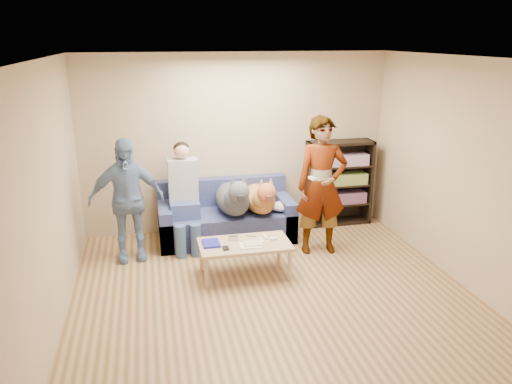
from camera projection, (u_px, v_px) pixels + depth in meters
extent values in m
plane|color=brown|center=(280.00, 308.00, 5.37)|extent=(5.00, 5.00, 0.00)
plane|color=white|center=(284.00, 59.00, 4.59)|extent=(5.00, 5.00, 0.00)
plane|color=tan|center=(237.00, 143.00, 7.31)|extent=(4.50, 0.00, 4.50)
plane|color=tan|center=(405.00, 332.00, 2.65)|extent=(4.50, 0.00, 4.50)
plane|color=tan|center=(43.00, 210.00, 4.52)|extent=(0.00, 5.00, 5.00)
plane|color=tan|center=(480.00, 180.00, 5.45)|extent=(0.00, 5.00, 5.00)
ellipsoid|color=#A2A2A7|center=(282.00, 206.00, 7.10)|extent=(0.35, 0.30, 0.12)
imported|color=gray|center=(322.00, 186.00, 6.55)|extent=(0.71, 0.50, 1.84)
imported|color=#7186B6|center=(127.00, 200.00, 6.35)|extent=(0.98, 0.48, 1.62)
cube|color=white|center=(312.00, 178.00, 6.27)|extent=(0.07, 0.13, 0.03)
cube|color=#1B1C95|center=(211.00, 243.00, 5.98)|extent=(0.20, 0.26, 0.03)
cube|color=white|center=(250.00, 245.00, 5.93)|extent=(0.26, 0.20, 0.02)
cube|color=#B8B793|center=(252.00, 243.00, 5.95)|extent=(0.22, 0.17, 0.01)
cube|color=#B3B2B7|center=(233.00, 238.00, 6.09)|extent=(0.11, 0.06, 0.05)
cube|color=white|center=(265.00, 237.00, 6.16)|extent=(0.04, 0.13, 0.03)
cube|color=silver|center=(273.00, 239.00, 6.10)|extent=(0.09, 0.06, 0.03)
cylinder|color=white|center=(261.00, 241.00, 6.03)|extent=(0.07, 0.07, 0.02)
cylinder|color=white|center=(260.00, 239.00, 6.11)|extent=(0.07, 0.07, 0.02)
cylinder|color=#C4691B|center=(246.00, 248.00, 5.86)|extent=(0.13, 0.06, 0.01)
cylinder|color=black|center=(251.00, 236.00, 6.21)|extent=(0.13, 0.08, 0.01)
cube|color=black|center=(226.00, 248.00, 5.85)|extent=(0.07, 0.12, 0.02)
cube|color=#515B93|center=(226.00, 225.00, 7.17)|extent=(1.90, 0.85, 0.42)
cube|color=#515B93|center=(222.00, 191.00, 7.36)|extent=(1.90, 0.18, 0.40)
cube|color=#515B93|center=(165.00, 224.00, 6.97)|extent=(0.18, 0.85, 0.58)
cube|color=#515B93|center=(284.00, 215.00, 7.32)|extent=(0.18, 0.85, 0.58)
cube|color=#425693|center=(185.00, 209.00, 6.88)|extent=(0.40, 0.38, 0.22)
cylinder|color=#436994|center=(181.00, 242.00, 6.56)|extent=(0.14, 0.14, 0.47)
cylinder|color=#3D5A86|center=(196.00, 241.00, 6.60)|extent=(0.14, 0.14, 0.47)
cube|color=#B7B7BC|center=(183.00, 180.00, 6.85)|extent=(0.40, 0.24, 0.58)
sphere|color=#DA9B83|center=(182.00, 151.00, 6.73)|extent=(0.21, 0.21, 0.21)
ellipsoid|color=black|center=(181.00, 148.00, 6.75)|extent=(0.22, 0.22, 0.19)
ellipsoid|color=#484A51|center=(232.00, 199.00, 7.01)|extent=(0.46, 0.96, 0.40)
sphere|color=#474750|center=(237.00, 199.00, 6.68)|extent=(0.35, 0.35, 0.35)
sphere|color=#53555F|center=(239.00, 192.00, 6.47)|extent=(0.28, 0.28, 0.28)
cube|color=black|center=(241.00, 198.00, 6.37)|extent=(0.09, 0.13, 0.08)
cone|color=#4B4F55|center=(233.00, 181.00, 6.44)|extent=(0.09, 0.09, 0.13)
cone|color=#52555D|center=(244.00, 180.00, 6.46)|extent=(0.09, 0.09, 0.13)
cylinder|color=#4B4F55|center=(228.00, 192.00, 7.42)|extent=(0.05, 0.31, 0.18)
ellipsoid|color=#C3703B|center=(259.00, 199.00, 7.07)|extent=(0.42, 0.88, 0.37)
sphere|color=#BA7B38|center=(264.00, 199.00, 6.77)|extent=(0.32, 0.32, 0.32)
sphere|color=#C15F3A|center=(267.00, 192.00, 6.57)|extent=(0.26, 0.26, 0.26)
cube|color=#542A1C|center=(269.00, 198.00, 6.48)|extent=(0.08, 0.12, 0.07)
cone|color=#C2873B|center=(262.00, 183.00, 6.54)|extent=(0.08, 0.08, 0.12)
cone|color=#C6893C|center=(271.00, 182.00, 6.57)|extent=(0.08, 0.08, 0.12)
cylinder|color=#B66337|center=(253.00, 193.00, 7.45)|extent=(0.05, 0.29, 0.17)
cube|color=tan|center=(245.00, 244.00, 6.02)|extent=(1.10, 0.60, 0.04)
cylinder|color=tan|center=(206.00, 273.00, 5.75)|extent=(0.05, 0.05, 0.38)
cylinder|color=tan|center=(290.00, 265.00, 5.95)|extent=(0.05, 0.05, 0.38)
cylinder|color=tan|center=(202.00, 256.00, 6.21)|extent=(0.05, 0.05, 0.38)
cylinder|color=tan|center=(279.00, 249.00, 6.42)|extent=(0.05, 0.05, 0.38)
cube|color=black|center=(309.00, 185.00, 7.56)|extent=(0.04, 0.34, 1.30)
cube|color=black|center=(368.00, 181.00, 7.76)|extent=(0.04, 0.34, 1.30)
cube|color=black|center=(341.00, 143.00, 7.47)|extent=(1.00, 0.34, 0.04)
cube|color=black|center=(337.00, 221.00, 7.85)|extent=(1.00, 0.34, 0.04)
cube|color=black|center=(335.00, 180.00, 7.81)|extent=(1.00, 0.02, 1.30)
cube|color=black|center=(338.00, 203.00, 7.76)|extent=(0.94, 0.32, 0.03)
cube|color=black|center=(339.00, 185.00, 7.67)|extent=(0.94, 0.32, 0.02)
cube|color=black|center=(340.00, 166.00, 7.58)|extent=(0.94, 0.32, 0.02)
cube|color=#B23333|center=(338.00, 198.00, 7.71)|extent=(0.84, 0.24, 0.17)
cube|color=gold|center=(339.00, 179.00, 7.62)|extent=(0.84, 0.24, 0.17)
cube|color=#994C99|center=(340.00, 160.00, 7.53)|extent=(0.84, 0.24, 0.17)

